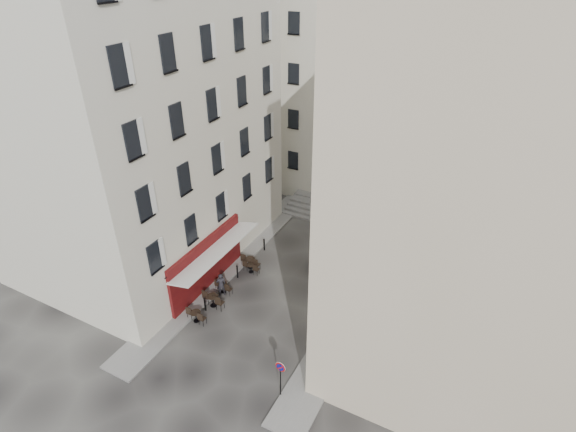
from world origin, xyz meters
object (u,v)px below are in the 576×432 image
Objects in this scene: bistro_table_b at (213,299)px; pedestrian at (221,284)px; bistro_table_a at (196,315)px; no_parking_sign at (280,373)px.

bistro_table_b is 0.89× the size of pedestrian.
pedestrian is (-0.16, 1.08, 0.29)m from bistro_table_b.
bistro_table_b reaches higher than bistro_table_a.
no_parking_sign reaches higher than bistro_table_a.
no_parking_sign is at bearing 104.56° from pedestrian.
bistro_table_b is (-6.56, 3.75, -1.11)m from no_parking_sign.
no_parking_sign reaches higher than pedestrian.
no_parking_sign is at bearing -29.78° from bistro_table_b.
bistro_table_a is 0.79× the size of pedestrian.
bistro_table_b is (0.12, 1.51, 0.06)m from bistro_table_a.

